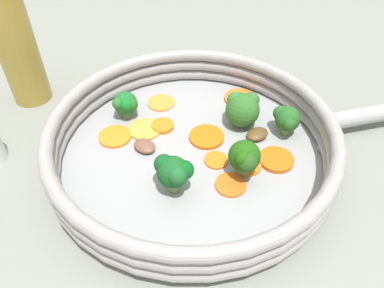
% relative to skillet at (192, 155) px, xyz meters
% --- Properties ---
extents(ground_plane, '(4.00, 4.00, 0.00)m').
position_rel_skillet_xyz_m(ground_plane, '(0.00, 0.00, -0.01)').
color(ground_plane, gray).
extents(skillet, '(0.35, 0.35, 0.01)m').
position_rel_skillet_xyz_m(skillet, '(0.00, 0.00, 0.00)').
color(skillet, '#939699').
rests_on(skillet, ground_plane).
extents(skillet_rim_wall, '(0.36, 0.36, 0.05)m').
position_rel_skillet_xyz_m(skillet_rim_wall, '(0.00, 0.00, 0.03)').
color(skillet_rim_wall, gray).
rests_on(skillet_rim_wall, skillet).
extents(skillet_rivet_left, '(0.01, 0.01, 0.01)m').
position_rel_skillet_xyz_m(skillet_rivet_left, '(-0.10, -0.13, 0.01)').
color(skillet_rivet_left, '#929698').
rests_on(skillet_rivet_left, skillet).
extents(skillet_rivet_right, '(0.01, 0.01, 0.01)m').
position_rel_skillet_xyz_m(skillet_rivet_right, '(-0.04, -0.16, 0.01)').
color(skillet_rivet_right, '#969594').
rests_on(skillet_rivet_right, skillet).
extents(carrot_slice_0, '(0.06, 0.06, 0.00)m').
position_rel_skillet_xyz_m(carrot_slice_0, '(0.09, 0.06, 0.01)').
color(carrot_slice_0, orange).
rests_on(carrot_slice_0, skillet).
extents(carrot_slice_1, '(0.05, 0.05, 0.01)m').
position_rel_skillet_xyz_m(carrot_slice_1, '(-0.08, -0.07, 0.01)').
color(carrot_slice_1, '#DA6013').
rests_on(carrot_slice_1, skillet).
extents(carrot_slice_2, '(0.07, 0.07, 0.00)m').
position_rel_skillet_xyz_m(carrot_slice_2, '(0.01, -0.03, 0.01)').
color(carrot_slice_2, orange).
rests_on(carrot_slice_2, skillet).
extents(carrot_slice_3, '(0.04, 0.04, 0.00)m').
position_rel_skillet_xyz_m(carrot_slice_3, '(-0.06, -0.04, 0.01)').
color(carrot_slice_3, orange).
rests_on(carrot_slice_3, skillet).
extents(carrot_slice_4, '(0.04, 0.04, 0.01)m').
position_rel_skillet_xyz_m(carrot_slice_4, '(0.06, -0.00, 0.01)').
color(carrot_slice_4, orange).
rests_on(carrot_slice_4, skillet).
extents(carrot_slice_5, '(0.06, 0.06, 0.00)m').
position_rel_skillet_xyz_m(carrot_slice_5, '(0.08, 0.02, 0.01)').
color(carrot_slice_5, '#F19B3D').
rests_on(carrot_slice_5, skillet).
extents(carrot_slice_6, '(0.05, 0.05, 0.01)m').
position_rel_skillet_xyz_m(carrot_slice_6, '(0.04, -0.13, 0.01)').
color(carrot_slice_6, orange).
rests_on(carrot_slice_6, skillet).
extents(carrot_slice_7, '(0.05, 0.05, 0.00)m').
position_rel_skillet_xyz_m(carrot_slice_7, '(0.11, -0.03, 0.01)').
color(carrot_slice_7, orange).
rests_on(carrot_slice_7, skillet).
extents(carrot_slice_8, '(0.05, 0.05, 0.00)m').
position_rel_skillet_xyz_m(carrot_slice_8, '(-0.07, 0.00, 0.01)').
color(carrot_slice_8, orange).
rests_on(carrot_slice_8, skillet).
extents(carrot_slice_9, '(0.04, 0.04, 0.00)m').
position_rel_skillet_xyz_m(carrot_slice_9, '(-0.03, -0.01, 0.01)').
color(carrot_slice_9, orange).
rests_on(carrot_slice_9, skillet).
extents(broccoli_floret_0, '(0.05, 0.05, 0.05)m').
position_rel_skillet_xyz_m(broccoli_floret_0, '(0.00, -0.09, 0.03)').
color(broccoli_floret_0, '#85A967').
rests_on(broccoli_floret_0, skillet).
extents(broccoli_floret_1, '(0.05, 0.04, 0.05)m').
position_rel_skillet_xyz_m(broccoli_floret_1, '(-0.03, 0.06, 0.04)').
color(broccoli_floret_1, '#759F51').
rests_on(broccoli_floret_1, skillet).
extents(broccoli_floret_2, '(0.04, 0.04, 0.04)m').
position_rel_skillet_xyz_m(broccoli_floret_2, '(0.12, 0.03, 0.03)').
color(broccoli_floret_2, '#739952').
rests_on(broccoli_floret_2, skillet).
extents(broccoli_floret_3, '(0.04, 0.03, 0.04)m').
position_rel_skillet_xyz_m(broccoli_floret_3, '(-0.05, -0.12, 0.03)').
color(broccoli_floret_3, '#79A64C').
rests_on(broccoli_floret_3, skillet).
extents(broccoli_floret_4, '(0.04, 0.04, 0.05)m').
position_rel_skillet_xyz_m(broccoli_floret_4, '(-0.07, -0.02, 0.04)').
color(broccoli_floret_4, '#749656').
rests_on(broccoli_floret_4, skillet).
extents(mushroom_piece_0, '(0.04, 0.03, 0.01)m').
position_rel_skillet_xyz_m(mushroom_piece_0, '(0.04, 0.04, 0.01)').
color(mushroom_piece_0, brown).
rests_on(mushroom_piece_0, skillet).
extents(mushroom_piece_1, '(0.03, 0.03, 0.01)m').
position_rel_skillet_xyz_m(mushroom_piece_1, '(-0.03, -0.09, 0.01)').
color(mushroom_piece_1, brown).
rests_on(mushroom_piece_1, skillet).
extents(oil_bottle, '(0.06, 0.06, 0.25)m').
position_rel_skillet_xyz_m(oil_bottle, '(0.26, 0.11, 0.10)').
color(oil_bottle, olive).
rests_on(oil_bottle, ground_plane).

